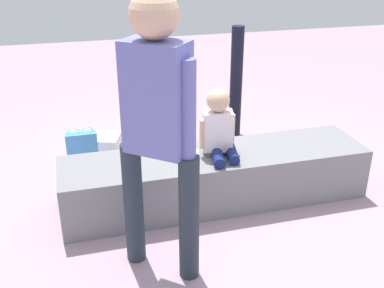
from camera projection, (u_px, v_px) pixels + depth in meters
name	position (u px, v px, depth m)	size (l,w,h in m)	color
ground_plane	(215.00, 200.00, 3.47)	(12.00, 12.00, 0.00)	#AA8C9C
concrete_ledge	(216.00, 177.00, 3.39)	(2.22, 0.53, 0.38)	gray
child_seated	(219.00, 127.00, 3.21)	(0.28, 0.33, 0.48)	navy
adult_standing	(157.00, 116.00, 2.38)	(0.39, 0.36, 1.60)	#252F3A
cake_plate	(184.00, 151.00, 3.30)	(0.22, 0.22, 0.07)	white
gift_bag	(82.00, 151.00, 3.87)	(0.26, 0.10, 0.38)	#4C99E0
railing_post	(235.00, 103.00, 4.20)	(0.36, 0.36, 1.11)	black
water_bottle_near_gift	(212.00, 144.00, 4.15)	(0.06, 0.06, 0.23)	silver
party_cup_red	(188.00, 137.00, 4.43)	(0.09, 0.09, 0.10)	red
cake_box_white	(103.00, 143.00, 4.24)	(0.29, 0.27, 0.14)	white
handbag_black_leather	(142.00, 164.00, 3.71)	(0.33, 0.15, 0.38)	black
handbag_brown_canvas	(162.00, 126.00, 4.51)	(0.30, 0.12, 0.31)	brown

